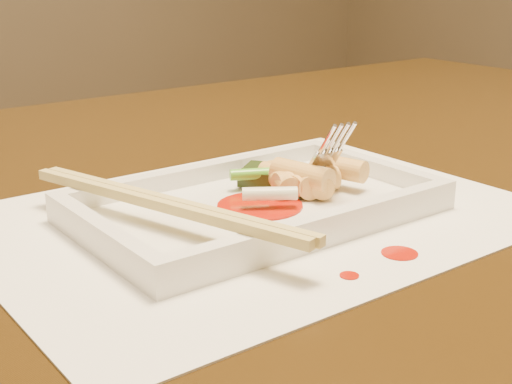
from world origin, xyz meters
TOP-DOWN VIEW (x-y plane):
  - table at (0.00, 0.00)m, footprint 1.40×0.90m
  - placemat at (-0.10, -0.06)m, footprint 0.40×0.30m
  - sauce_splatter_a at (-0.07, -0.18)m, footprint 0.02×0.02m
  - sauce_splatter_b at (-0.12, -0.18)m, footprint 0.01×0.01m
  - plate_base at (-0.10, -0.06)m, footprint 0.26×0.16m
  - plate_rim_far at (-0.10, 0.01)m, footprint 0.26×0.01m
  - plate_rim_near at (-0.10, -0.14)m, footprint 0.26×0.01m
  - plate_rim_left at (-0.22, -0.06)m, footprint 0.01×0.14m
  - plate_rim_right at (0.02, -0.06)m, footprint 0.01×0.14m
  - veg_piece at (-0.06, -0.02)m, footprint 0.05×0.05m
  - scallion_white at (-0.10, -0.08)m, footprint 0.04×0.03m
  - scallion_green at (-0.06, -0.04)m, footprint 0.08×0.04m
  - chopstick_a at (-0.18, -0.06)m, footprint 0.08×0.23m
  - chopstick_b at (-0.17, -0.06)m, footprint 0.08×0.23m
  - fork at (-0.03, -0.05)m, footprint 0.09×0.10m
  - sauce_blob_0 at (-0.10, -0.07)m, footprint 0.06×0.06m
  - rice_cake_0 at (-0.04, -0.08)m, footprint 0.04×0.04m
  - rice_cake_1 at (-0.06, -0.05)m, footprint 0.03×0.05m
  - rice_cake_2 at (-0.02, -0.07)m, footprint 0.03×0.05m
  - rice_cake_3 at (-0.05, -0.07)m, footprint 0.05×0.03m
  - rice_cake_4 at (-0.05, -0.07)m, footprint 0.05×0.03m
  - rice_cake_5 at (-0.06, -0.07)m, footprint 0.03×0.05m
  - rice_cake_6 at (-0.07, -0.05)m, footprint 0.03×0.05m
  - rice_cake_7 at (-0.05, -0.07)m, footprint 0.04×0.04m

SIDE VIEW (x-z plane):
  - table at x=0.00m, z-range 0.27..1.02m
  - placemat at x=-0.10m, z-range 0.75..0.75m
  - sauce_splatter_a at x=-0.07m, z-range 0.75..0.75m
  - sauce_splatter_b at x=-0.12m, z-range 0.75..0.75m
  - plate_base at x=-0.10m, z-range 0.75..0.76m
  - sauce_blob_0 at x=-0.10m, z-range 0.76..0.76m
  - plate_rim_far at x=-0.10m, z-range 0.76..0.77m
  - plate_rim_near at x=-0.10m, z-range 0.76..0.77m
  - plate_rim_left at x=-0.22m, z-range 0.76..0.77m
  - plate_rim_right at x=0.02m, z-range 0.76..0.77m
  - veg_piece at x=-0.06m, z-range 0.76..0.77m
  - rice_cake_0 at x=-0.04m, z-range 0.76..0.78m
  - rice_cake_1 at x=-0.06m, z-range 0.76..0.78m
  - rice_cake_3 at x=-0.05m, z-range 0.76..0.78m
  - rice_cake_4 at x=-0.05m, z-range 0.76..0.78m
  - rice_cake_6 at x=-0.07m, z-range 0.76..0.78m
  - rice_cake_7 at x=-0.05m, z-range 0.76..0.78m
  - scallion_white at x=-0.10m, z-range 0.77..0.78m
  - scallion_green at x=-0.06m, z-range 0.77..0.78m
  - rice_cake_2 at x=-0.02m, z-range 0.77..0.78m
  - rice_cake_5 at x=-0.06m, z-range 0.77..0.79m
  - chopstick_a at x=-0.18m, z-range 0.77..0.78m
  - chopstick_b at x=-0.17m, z-range 0.77..0.78m
  - fork at x=-0.03m, z-range 0.76..0.90m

